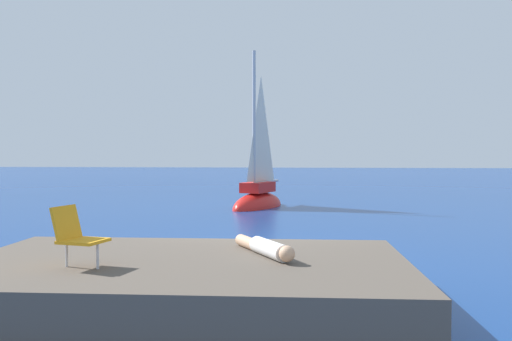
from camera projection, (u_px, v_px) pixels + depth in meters
The scene contains 7 objects.
ground_plane at pixel (249, 258), 11.30m from camera, with size 160.00×160.00×0.00m, color navy.
shore_ledge at pixel (185, 285), 7.50m from camera, with size 6.19×3.79×0.70m, color brown.
boulder_seaward at pixel (121, 276), 9.57m from camera, with size 0.80×0.64×0.44m, color brown.
boulder_inland at pixel (144, 280), 9.32m from camera, with size 0.86×0.69×0.47m, color brown.
sailboat_near at pixel (258, 198), 22.06m from camera, with size 2.46×3.87×6.98m.
person_sunbather at pixel (266, 248), 7.79m from camera, with size 1.01×1.59×0.25m.
beach_chair at pixel (76, 234), 6.95m from camera, with size 0.68×0.59×0.80m.
Camera 1 is at (1.34, -11.16, 2.16)m, focal length 37.74 mm.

